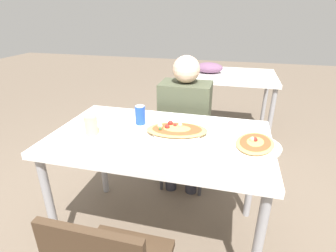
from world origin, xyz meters
The scene contains 9 objects.
ground_plane centered at (0.00, 0.00, 0.00)m, with size 14.00×14.00×0.00m, color #6B5B4C.
dining_table centered at (0.00, 0.00, 0.70)m, with size 1.31×0.78×0.78m.
chair_far_seated centered at (0.04, 0.72, 0.48)m, with size 0.40×0.40×0.85m.
person_seated centered at (0.04, 0.60, 0.69)m, with size 0.40×0.29×1.16m.
pizza_main centered at (0.09, 0.05, 0.80)m, with size 0.40×0.30×0.06m.
soda_can centered at (-0.17, 0.14, 0.84)m, with size 0.07×0.07×0.12m.
drink_glass centered at (-0.41, -0.08, 0.84)m, with size 0.08×0.08×0.11m.
pizza_second centered at (0.55, -0.01, 0.80)m, with size 0.28×0.32×0.05m.
background_table centered at (0.29, 1.77, 0.72)m, with size 1.10×0.80×0.90m.
Camera 1 is at (0.40, -1.36, 1.48)m, focal length 28.00 mm.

